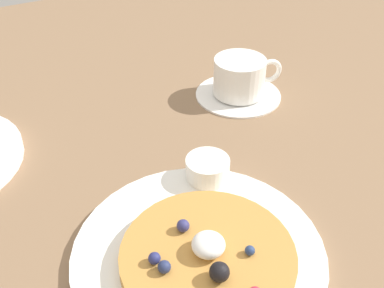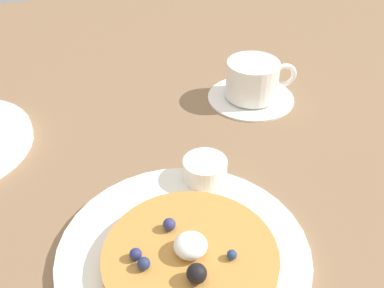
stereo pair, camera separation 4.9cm
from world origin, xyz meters
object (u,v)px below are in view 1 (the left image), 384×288
coffee_saucer (238,94)px  coffee_cup (240,76)px  pancake_plate (199,253)px  syrup_ramekin (208,168)px

coffee_saucer → coffee_cup: (0.15, -0.04, 3.31)cm
pancake_plate → coffee_cup: 33.44cm
syrup_ramekin → coffee_cup: size_ratio=0.49×
pancake_plate → syrup_ramekin: size_ratio=4.88×
coffee_cup → syrup_ramekin: bearing=-133.8°
syrup_ramekin → coffee_cup: (15.17, 15.81, 1.17)cm
syrup_ramekin → coffee_saucer: 21.94cm
syrup_ramekin → coffee_cup: bearing=46.2°
syrup_ramekin → pancake_plate: bearing=-124.8°
pancake_plate → syrup_ramekin: (6.54, 9.43, 1.91)cm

